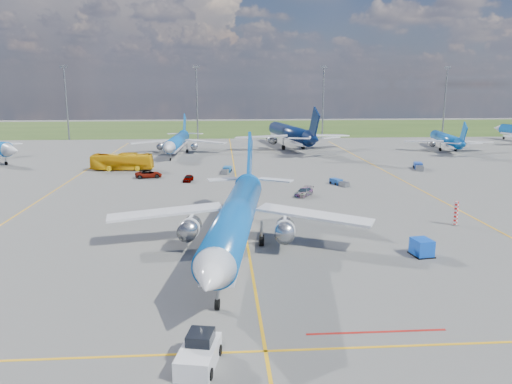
{
  "coord_description": "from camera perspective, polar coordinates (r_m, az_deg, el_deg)",
  "views": [
    {
      "loc": [
        -2.7,
        -49.42,
        17.02
      ],
      "look_at": [
        1.53,
        10.56,
        4.0
      ],
      "focal_mm": 35.0,
      "sensor_mm": 36.0,
      "label": 1
    }
  ],
  "objects": [
    {
      "name": "baggage_tug_e",
      "position": [
        107.26,
        18.08,
        2.79
      ],
      "size": [
        2.87,
        5.66,
        1.23
      ],
      "rotation": [
        0.0,
        0.0,
        -0.27
      ],
      "color": "#1B42A6",
      "rests_on": "ground"
    },
    {
      "name": "ground",
      "position": [
        52.34,
        -0.87,
        -6.76
      ],
      "size": [
        400.0,
        400.0,
        0.0
      ],
      "primitive_type": "plane",
      "color": "#545452",
      "rests_on": "ground"
    },
    {
      "name": "warning_post",
      "position": [
        66.04,
        21.88,
        -2.27
      ],
      "size": [
        0.5,
        0.5,
        3.0
      ],
      "primitive_type": "cylinder",
      "color": "red",
      "rests_on": "ground"
    },
    {
      "name": "bg_jet_nnw",
      "position": [
        126.22,
        -8.94,
        4.32
      ],
      "size": [
        27.97,
        35.56,
        8.91
      ],
      "primitive_type": null,
      "rotation": [
        0.0,
        0.0,
        -0.06
      ],
      "color": "#0C54A9",
      "rests_on": "ground"
    },
    {
      "name": "bg_jet_ne",
      "position": [
        141.5,
        20.83,
        4.51
      ],
      "size": [
        28.36,
        34.57,
        8.19
      ],
      "primitive_type": null,
      "rotation": [
        0.0,
        0.0,
        2.99
      ],
      "color": "#0C54A9",
      "rests_on": "ground"
    },
    {
      "name": "service_car_c",
      "position": [
        77.83,
        5.49,
        0.01
      ],
      "size": [
        3.88,
        4.65,
        1.27
      ],
      "primitive_type": "imported",
      "rotation": [
        0.0,
        0.0,
        -0.57
      ],
      "color": "#999999",
      "rests_on": "ground"
    },
    {
      "name": "service_car_b",
      "position": [
        94.75,
        -12.17,
        2.01
      ],
      "size": [
        5.32,
        3.36,
        1.37
      ],
      "primitive_type": "imported",
      "rotation": [
        0.0,
        0.0,
        1.81
      ],
      "color": "#999999",
      "rests_on": "ground"
    },
    {
      "name": "uld_container",
      "position": [
        53.48,
        18.43,
        -6.02
      ],
      "size": [
        2.02,
        2.38,
        1.72
      ],
      "primitive_type": "cube",
      "rotation": [
        0.0,
        0.0,
        0.15
      ],
      "color": "blue",
      "rests_on": "ground"
    },
    {
      "name": "baggage_tug_w",
      "position": [
        87.1,
        9.45,
        1.08
      ],
      "size": [
        2.79,
        4.38,
        0.96
      ],
      "rotation": [
        0.0,
        0.0,
        0.42
      ],
      "color": "#19499A",
      "rests_on": "ground"
    },
    {
      "name": "floodlight_masts",
      "position": [
        159.99,
        0.53,
        10.62
      ],
      "size": [
        202.2,
        0.5,
        22.7
      ],
      "color": "slate",
      "rests_on": "ground"
    },
    {
      "name": "apron_bus",
      "position": [
        104.33,
        -15.06,
        3.36
      ],
      "size": [
        12.45,
        3.36,
        3.44
      ],
      "primitive_type": "imported",
      "rotation": [
        0.0,
        0.0,
        1.53
      ],
      "color": "#EAAF0D",
      "rests_on": "ground"
    },
    {
      "name": "baggage_tug_c",
      "position": [
        98.08,
        -3.4,
        2.5
      ],
      "size": [
        2.12,
        4.95,
        1.08
      ],
      "rotation": [
        0.0,
        0.0,
        -0.18
      ],
      "color": "#195A98",
      "rests_on": "ground"
    },
    {
      "name": "grass_strip",
      "position": [
        200.16,
        -3.27,
        7.32
      ],
      "size": [
        400.0,
        80.0,
        0.01
      ],
      "primitive_type": "cube",
      "color": "#2D4719",
      "rests_on": "ground"
    },
    {
      "name": "main_airliner",
      "position": [
        51.96,
        -2.27,
        -6.91
      ],
      "size": [
        35.96,
        44.09,
        10.53
      ],
      "primitive_type": null,
      "rotation": [
        0.0,
        0.0,
        -0.14
      ],
      "color": "#0C54A9",
      "rests_on": "ground"
    },
    {
      "name": "taxiway_lines",
      "position": [
        79.03,
        -1.86,
        -0.22
      ],
      "size": [
        60.25,
        160.0,
        0.02
      ],
      "color": "gold",
      "rests_on": "ground"
    },
    {
      "name": "bg_jet_n",
      "position": [
        136.77,
        3.92,
        5.04
      ],
      "size": [
        40.12,
        48.86,
        11.57
      ],
      "primitive_type": null,
      "rotation": [
        0.0,
        0.0,
        3.3
      ],
      "color": "#07173D",
      "rests_on": "ground"
    },
    {
      "name": "service_car_a",
      "position": [
        89.84,
        -7.76,
        1.57
      ],
      "size": [
        2.0,
        3.7,
        1.2
      ],
      "primitive_type": "imported",
      "rotation": [
        0.0,
        0.0,
        -0.17
      ],
      "color": "#999999",
      "rests_on": "ground"
    },
    {
      "name": "pushback_tug",
      "position": [
        32.52,
        -6.53,
        -17.81
      ],
      "size": [
        2.89,
        5.85,
        1.94
      ],
      "rotation": [
        0.0,
        0.0,
        -0.2
      ],
      "color": "silver",
      "rests_on": "ground"
    }
  ]
}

